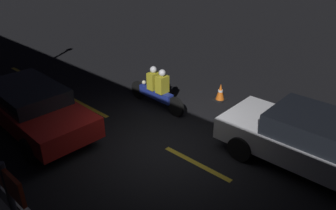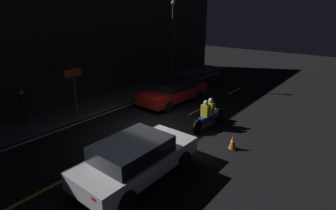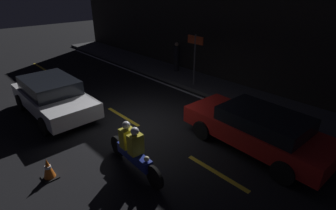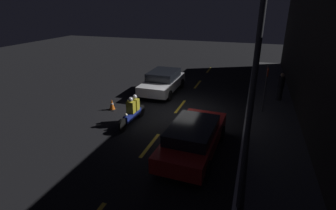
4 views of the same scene
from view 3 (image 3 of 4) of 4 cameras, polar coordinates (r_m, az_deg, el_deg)
ground_plane at (r=9.50m, az=-6.41°, el=-4.56°), size 56.00×56.00×0.00m
raised_curb at (r=12.68m, az=11.56°, el=3.30°), size 28.00×2.14×0.16m
building_front at (r=12.92m, az=16.22°, el=17.97°), size 28.00×0.30×6.57m
lane_dash_a at (r=18.02m, az=-26.12°, el=7.48°), size 2.00×0.14×0.01m
lane_dash_b at (r=13.95m, az=-20.19°, el=3.92°), size 2.00×0.14×0.01m
lane_dash_c at (r=10.23m, az=-9.79°, el=-2.48°), size 2.00×0.14×0.01m
lane_dash_d at (r=7.44m, az=10.59°, el=-14.30°), size 2.00×0.14×0.01m
lane_solid_kerb at (r=11.73m, az=7.69°, el=1.37°), size 25.20×0.14×0.01m
sedan_white at (r=10.98m, az=-23.77°, el=1.89°), size 4.26×1.98×1.38m
taxi_red at (r=8.33m, az=18.84°, el=-4.78°), size 4.54×1.99×1.29m
motorcycle at (r=7.14m, az=-7.71°, el=-9.53°), size 2.41×0.39×1.38m
traffic_cone_near at (r=7.66m, az=-24.64°, el=-12.47°), size 0.39×0.39×0.60m
pedestrian at (r=14.74m, az=1.86°, el=10.48°), size 0.34×0.34×1.59m
shop_sign at (r=12.45m, az=5.90°, el=11.82°), size 0.90×0.08×2.40m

